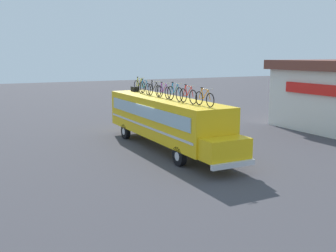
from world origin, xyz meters
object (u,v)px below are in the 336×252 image
Objects in this scene: rooftop_bicycle_1 at (139,86)px; rooftop_bicycle_5 at (175,93)px; rooftop_bicycle_3 at (154,90)px; rooftop_bicycle_6 at (188,95)px; bus at (166,118)px; rooftop_bicycle_2 at (144,88)px; rooftop_bicycle_7 at (204,98)px; rooftop_bicycle_4 at (164,91)px; luggage_bag_1 at (135,89)px.

rooftop_bicycle_5 is (5.34, -0.29, -0.00)m from rooftop_bicycle_1.
rooftop_bicycle_6 reaches higher than rooftop_bicycle_3.
rooftop_bicycle_2 is at bearing -177.67° from bus.
rooftop_bicycle_2 is at bearing -178.92° from rooftop_bicycle_7.
rooftop_bicycle_1 is 1.09× the size of rooftop_bicycle_7.
rooftop_bicycle_6 is (2.68, -0.00, 0.02)m from rooftop_bicycle_4.
luggage_bag_1 is 3.33m from rooftop_bicycle_3.
rooftop_bicycle_6 reaches higher than bus.
bus is at bearing 177.82° from rooftop_bicycle_6.
rooftop_bicycle_6 reaches higher than rooftop_bicycle_7.
rooftop_bicycle_6 is at bearing -174.95° from rooftop_bicycle_7.
rooftop_bicycle_1 is at bearing 175.55° from rooftop_bicycle_3.
rooftop_bicycle_1 is 1.05× the size of rooftop_bicycle_6.
rooftop_bicycle_6 reaches higher than luggage_bag_1.
rooftop_bicycle_1 is 1.08× the size of rooftop_bicycle_4.
luggage_bag_1 is 0.72m from rooftop_bicycle_1.
rooftop_bicycle_7 is at bearing 1.66° from rooftop_bicycle_4.
rooftop_bicycle_1 is 5.35m from rooftop_bicycle_5.
rooftop_bicycle_3 is 1.09× the size of rooftop_bicycle_4.
rooftop_bicycle_1 is at bearing 178.10° from bus.
rooftop_bicycle_4 is 0.96× the size of rooftop_bicycle_5.
rooftop_bicycle_5 is (6.02, -0.24, 0.25)m from luggage_bag_1.
bus is 7.39× the size of rooftop_bicycle_4.
rooftop_bicycle_7 is (2.59, 0.17, -0.04)m from rooftop_bicycle_5.
rooftop_bicycle_5 reaches higher than rooftop_bicycle_4.
rooftop_bicycle_2 is 1.04× the size of rooftop_bicycle_6.
luggage_bag_1 is at bearing 174.48° from rooftop_bicycle_2.
luggage_bag_1 is 0.36× the size of rooftop_bicycle_4.
rooftop_bicycle_2 is 0.98× the size of rooftop_bicycle_3.
rooftop_bicycle_5 is 1.06× the size of rooftop_bicycle_7.
rooftop_bicycle_6 is 1.32m from rooftop_bicycle_7.
rooftop_bicycle_2 is (2.00, -0.19, 0.23)m from luggage_bag_1.
rooftop_bicycle_6 is (6.61, -0.23, -0.02)m from rooftop_bicycle_1.
rooftop_bicycle_2 is 4.01m from rooftop_bicycle_5.
rooftop_bicycle_1 is 7.93m from rooftop_bicycle_7.
rooftop_bicycle_6 is at bearing -1.46° from luggage_bag_1.
bus is at bearing -1.05° from luggage_bag_1.
rooftop_bicycle_7 is (4.00, 0.12, -0.01)m from rooftop_bicycle_4.
rooftop_bicycle_3 is at bearing -2.74° from luggage_bag_1.
luggage_bag_1 is 0.35× the size of rooftop_bicycle_6.
rooftop_bicycle_7 is at bearing -0.46° from luggage_bag_1.
rooftop_bicycle_5 is (2.70, -0.08, 0.02)m from rooftop_bicycle_3.
rooftop_bicycle_7 is at bearing 0.97° from rooftop_bicycle_3.
rooftop_bicycle_4 is (3.93, -0.23, -0.03)m from rooftop_bicycle_1.
rooftop_bicycle_6 is at bearing -2.18° from bus.
rooftop_bicycle_2 is (-2.66, -0.11, 1.51)m from bus.
rooftop_bicycle_3 reaches higher than rooftop_bicycle_7.
rooftop_bicycle_7 is (8.60, -0.07, 0.21)m from luggage_bag_1.
bus is at bearing 173.39° from rooftop_bicycle_5.
rooftop_bicycle_6 is (5.28, 0.01, 0.00)m from rooftop_bicycle_2.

